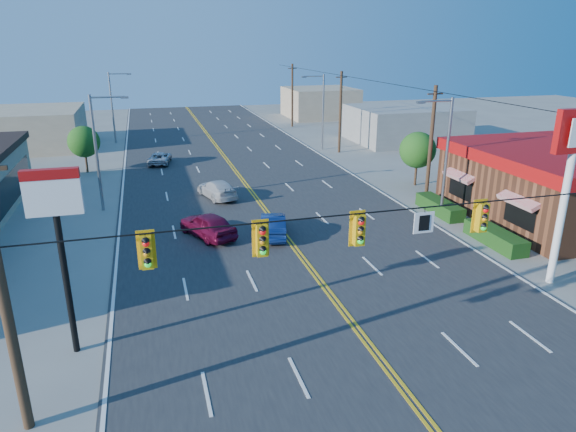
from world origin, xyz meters
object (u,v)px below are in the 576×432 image
object	(u,v)px
car_white	(217,190)
car_blue	(273,226)
car_magenta	(208,226)
signal_span	(388,242)
car_silver	(160,159)
kfc_pylon	(571,163)
pizza_hut_sign	(58,225)

from	to	relation	value
car_white	car_blue	bearing A→B (deg)	88.53
car_magenta	car_blue	xyz separation A→B (m)	(3.84, -0.92, -0.06)
signal_span	car_silver	bearing A→B (deg)	100.20
car_white	signal_span	bearing A→B (deg)	82.05
car_blue	car_white	size ratio (longest dim) A/B	0.93
car_blue	car_white	distance (m)	9.21
kfc_pylon	pizza_hut_sign	size ratio (longest dim) A/B	1.24
car_magenta	car_blue	size ratio (longest dim) A/B	1.05
kfc_pylon	car_magenta	world-z (taller)	kfc_pylon
car_magenta	car_white	size ratio (longest dim) A/B	0.98
signal_span	car_silver	size ratio (longest dim) A/B	5.96
signal_span	kfc_pylon	xyz separation A→B (m)	(11.12, 4.00, 1.16)
pizza_hut_sign	car_silver	distance (m)	32.09
car_blue	signal_span	bearing A→B (deg)	105.36
car_blue	car_white	xyz separation A→B (m)	(-2.11, 8.96, -0.03)
car_blue	car_silver	world-z (taller)	car_blue
kfc_pylon	signal_span	bearing A→B (deg)	-160.22
signal_span	car_white	size ratio (longest dim) A/B	5.37
pizza_hut_sign	car_blue	distance (m)	14.89
pizza_hut_sign	car_magenta	size ratio (longest dim) A/B	1.55
car_magenta	car_white	world-z (taller)	car_magenta
car_white	pizza_hut_sign	bearing A→B (deg)	51.68
signal_span	kfc_pylon	distance (m)	11.87
car_blue	car_white	bearing A→B (deg)	-63.84
kfc_pylon	car_silver	xyz separation A→B (m)	(-17.50, 31.44, -5.48)
car_blue	car_magenta	bearing A→B (deg)	-0.46
car_white	car_silver	world-z (taller)	car_white
signal_span	car_white	world-z (taller)	signal_span
signal_span	car_blue	xyz separation A→B (m)	(-0.58, 13.77, -4.19)
signal_span	pizza_hut_sign	distance (m)	11.60
kfc_pylon	car_blue	size ratio (longest dim) A/B	2.03
signal_span	car_blue	distance (m)	14.40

